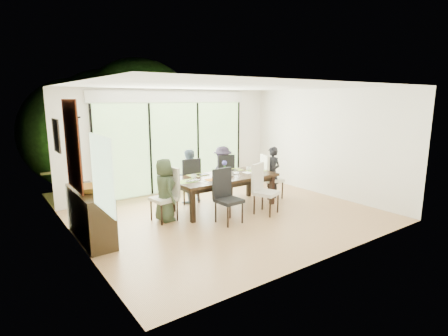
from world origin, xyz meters
TOP-DOWN VIEW (x-y plane):
  - floor at (0.00, 0.00)m, footprint 6.00×5.00m
  - ceiling at (0.00, 0.00)m, footprint 6.00×5.00m
  - wall_back at (0.00, 2.51)m, footprint 6.00×0.02m
  - wall_front at (0.00, -2.51)m, footprint 6.00×0.02m
  - wall_left at (-3.01, 0.00)m, footprint 0.02×5.00m
  - wall_right at (3.01, 0.00)m, footprint 0.02×5.00m
  - glass_doors at (0.00, 2.47)m, footprint 4.20×0.02m
  - blinds_header at (0.00, 2.46)m, footprint 4.40×0.06m
  - mullion_a at (-2.10, 2.46)m, footprint 0.05×0.04m
  - mullion_b at (-0.70, 2.46)m, footprint 0.05×0.04m
  - mullion_c at (0.70, 2.46)m, footprint 0.05×0.04m
  - mullion_d at (2.10, 2.46)m, footprint 0.05×0.04m
  - side_window at (-2.97, -1.20)m, footprint 0.02×0.90m
  - deck at (0.00, 3.40)m, footprint 6.00×1.80m
  - rail_top at (0.00, 4.20)m, footprint 6.00×0.08m
  - foliage_left at (-1.80, 5.20)m, footprint 3.20×3.20m
  - foliage_mid at (0.40, 5.80)m, footprint 4.00×4.00m
  - foliage_right at (2.20, 5.00)m, footprint 2.80×2.80m
  - foliage_far at (-0.60, 6.50)m, footprint 3.60×3.60m
  - table_top at (0.22, 0.55)m, footprint 2.39×1.10m
  - table_apron at (0.22, 0.55)m, footprint 2.19×0.90m
  - table_leg_fl at (-0.86, 0.12)m, footprint 0.09×0.09m
  - table_leg_fr at (1.30, 0.12)m, footprint 0.09×0.09m
  - table_leg_bl at (-0.86, 0.98)m, footprint 0.09×0.09m
  - table_leg_br at (1.30, 0.98)m, footprint 0.09×0.09m
  - chair_left_end at (-1.28, 0.55)m, footprint 0.52×0.52m
  - chair_right_end at (1.72, 0.55)m, footprint 0.59×0.59m
  - chair_far_left at (-0.23, 1.40)m, footprint 0.50×0.50m
  - chair_far_right at (0.77, 1.40)m, footprint 0.53×0.53m
  - chair_near_left at (-0.28, -0.32)m, footprint 0.49×0.49m
  - chair_near_right at (0.72, -0.32)m, footprint 0.59×0.59m
  - person_left_end at (-1.26, 0.55)m, footprint 0.40×0.62m
  - person_right_end at (1.70, 0.55)m, footprint 0.40×0.62m
  - person_far_left at (-0.23, 1.38)m, footprint 0.63×0.43m
  - person_far_right at (0.77, 1.38)m, footprint 0.62×0.41m
  - placemat_left at (-0.73, 0.55)m, footprint 0.44×0.32m
  - placemat_right at (1.17, 0.55)m, footprint 0.44×0.32m
  - placemat_far_l at (-0.23, 0.95)m, footprint 0.44×0.32m
  - placemat_far_r at (0.77, 0.95)m, footprint 0.44×0.32m
  - placemat_paper at (-0.33, 0.25)m, footprint 0.44×0.32m
  - tablet_far_l at (-0.13, 0.90)m, footprint 0.26×0.18m
  - tablet_far_r at (0.72, 0.90)m, footprint 0.24×0.17m
  - papers at (0.92, 0.50)m, footprint 0.30×0.22m
  - platter_base at (-0.33, 0.25)m, footprint 0.26×0.26m
  - platter_snacks at (-0.33, 0.25)m, footprint 0.20×0.20m
  - vase at (0.27, 0.60)m, footprint 0.08×0.08m
  - hyacinth_stems at (0.27, 0.60)m, footprint 0.04×0.04m
  - hyacinth_blooms at (0.27, 0.60)m, footprint 0.11×0.11m
  - laptop at (-0.63, 0.45)m, footprint 0.36×0.26m
  - cup_a at (-0.48, 0.70)m, footprint 0.17×0.17m
  - cup_b at (0.37, 0.45)m, footprint 0.14×0.14m
  - cup_c at (1.02, 0.65)m, footprint 0.15×0.15m
  - book at (0.47, 0.60)m, footprint 0.24×0.27m
  - sideboard at (-2.76, 0.44)m, footprint 0.44×1.57m
  - bowl at (-2.76, 0.34)m, footprint 0.47×0.47m
  - candlestick_base at (-2.76, 0.79)m, footprint 0.10×0.10m
  - candlestick_shaft at (-2.76, 0.79)m, footprint 0.02×0.02m
  - candlestick_pan at (-2.76, 0.79)m, footprint 0.10×0.10m
  - candle at (-2.76, 0.79)m, footprint 0.04×0.04m
  - tapestry at (-2.97, 0.40)m, footprint 0.02×1.00m
  - art_frame at (-2.97, 1.70)m, footprint 0.03×0.55m
  - art_canvas at (-2.95, 1.70)m, footprint 0.01×0.45m

SIDE VIEW (x-z plane):
  - deck at x=0.00m, z-range -0.10..0.00m
  - floor at x=0.00m, z-range -0.01..0.00m
  - table_leg_fl at x=-0.86m, z-range 0.00..0.69m
  - table_leg_fr at x=1.30m, z-range 0.00..0.69m
  - table_leg_bl at x=-0.86m, z-range 0.00..0.69m
  - table_leg_br at x=1.30m, z-range 0.00..0.69m
  - sideboard at x=-2.76m, z-range 0.00..0.89m
  - chair_left_end at x=-1.28m, z-range 0.00..1.10m
  - chair_right_end at x=1.72m, z-range 0.00..1.10m
  - chair_far_left at x=-0.23m, z-range 0.00..1.10m
  - chair_far_right at x=0.77m, z-range 0.00..1.10m
  - chair_near_left at x=-0.28m, z-range 0.00..1.10m
  - chair_near_right at x=0.72m, z-range 0.00..1.10m
  - rail_top at x=0.00m, z-range 0.52..0.58m
  - table_apron at x=0.22m, z-range 0.58..0.68m
  - person_left_end at x=-1.26m, z-range 0.00..1.29m
  - person_right_end at x=1.70m, z-range 0.00..1.29m
  - person_far_left at x=-0.23m, z-range 0.00..1.29m
  - person_far_right at x=0.77m, z-range 0.00..1.29m
  - table_top at x=0.22m, z-range 0.69..0.75m
  - papers at x=0.92m, z-range 0.75..0.75m
  - placemat_left at x=-0.73m, z-range 0.75..0.75m
  - placemat_right at x=1.17m, z-range 0.75..0.75m
  - placemat_far_l at x=-0.23m, z-range 0.75..0.75m
  - placemat_far_r at x=0.77m, z-range 0.75..0.75m
  - placemat_paper at x=-0.33m, z-range 0.75..0.75m
  - book at x=0.47m, z-range 0.75..0.77m
  - tablet_far_r at x=0.72m, z-range 0.75..0.76m
  - tablet_far_l at x=-0.13m, z-range 0.75..0.77m
  - laptop at x=-0.63m, z-range 0.75..0.77m
  - platter_base at x=-0.33m, z-range 0.75..0.78m
  - platter_snacks at x=-0.33m, z-range 0.78..0.79m
  - cup_b at x=0.37m, z-range 0.75..0.84m
  - cup_a at x=-0.48m, z-range 0.75..0.84m
  - cup_c at x=1.02m, z-range 0.75..0.84m
  - vase at x=0.27m, z-range 0.75..0.87m
  - candlestick_base at x=-2.76m, z-range 0.89..0.92m
  - hyacinth_stems at x=0.27m, z-range 0.85..1.01m
  - bowl at x=-2.76m, z-range 0.89..1.00m
  - hyacinth_blooms at x=0.27m, z-range 0.97..1.08m
  - glass_doors at x=0.00m, z-range 0.05..2.35m
  - mullion_a at x=-2.10m, z-range 0.05..2.35m
  - mullion_b at x=-0.70m, z-range 0.05..2.35m
  - mullion_c at x=0.70m, z-range 0.05..2.35m
  - mullion_d at x=2.10m, z-range 0.05..2.35m
  - foliage_right at x=2.20m, z-range -0.14..2.66m
  - wall_back at x=0.00m, z-range 0.00..2.70m
  - wall_front at x=0.00m, z-range 0.00..2.70m
  - wall_left at x=-3.01m, z-range 0.00..2.70m
  - wall_right at x=3.01m, z-range 0.00..2.70m
  - foliage_left at x=-1.80m, z-range -0.16..3.04m
  - side_window at x=-2.97m, z-range 1.00..2.00m
  - candlestick_shaft at x=-2.76m, z-range 0.91..2.14m
  - foliage_far at x=-0.60m, z-range -0.18..3.42m
  - tapestry at x=-2.97m, z-range 0.95..2.45m
  - art_frame at x=-2.97m, z-range 1.42..2.08m
  - art_canvas at x=-2.95m, z-range 1.48..2.02m
  - foliage_mid at x=0.40m, z-range -0.20..3.80m
  - candlestick_pan at x=-2.76m, z-range 2.12..2.15m
  - candle at x=-2.76m, z-range 2.14..2.24m
  - blinds_header at x=0.00m, z-range 2.36..2.64m
  - ceiling at x=0.00m, z-range 2.70..2.71m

